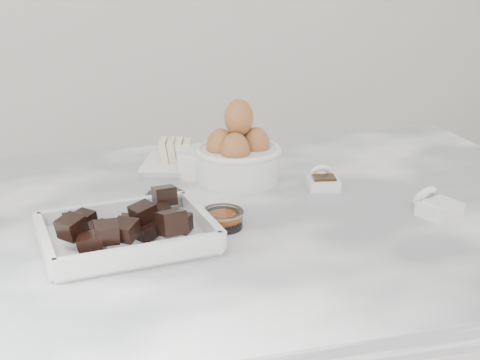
% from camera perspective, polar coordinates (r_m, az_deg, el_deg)
% --- Properties ---
extents(marble_slab, '(1.20, 0.80, 0.04)m').
position_cam_1_polar(marble_slab, '(1.09, -0.61, -3.59)').
color(marble_slab, white).
rests_on(marble_slab, cabinet).
extents(chocolate_dish, '(0.26, 0.21, 0.06)m').
position_cam_1_polar(chocolate_dish, '(0.96, -9.65, -4.04)').
color(chocolate_dish, white).
rests_on(chocolate_dish, marble_slab).
extents(butter_plate, '(0.17, 0.17, 0.06)m').
position_cam_1_polar(butter_plate, '(1.28, -5.31, 1.85)').
color(butter_plate, white).
rests_on(butter_plate, marble_slab).
extents(sugar_ramekin, '(0.09, 0.09, 0.05)m').
position_cam_1_polar(sugar_ramekin, '(1.24, -3.46, 1.64)').
color(sugar_ramekin, white).
rests_on(sugar_ramekin, marble_slab).
extents(egg_bowl, '(0.16, 0.16, 0.15)m').
position_cam_1_polar(egg_bowl, '(1.20, -0.16, 2.20)').
color(egg_bowl, white).
rests_on(egg_bowl, marble_slab).
extents(honey_bowl, '(0.07, 0.07, 0.03)m').
position_cam_1_polar(honey_bowl, '(1.08, -6.33, -1.82)').
color(honey_bowl, white).
rests_on(honey_bowl, marble_slab).
extents(zest_bowl, '(0.07, 0.07, 0.03)m').
position_cam_1_polar(zest_bowl, '(1.01, -1.50, -3.26)').
color(zest_bowl, white).
rests_on(zest_bowl, marble_slab).
extents(vanilla_spoon, '(0.06, 0.07, 0.04)m').
position_cam_1_polar(vanilla_spoon, '(1.18, 7.09, -0.04)').
color(vanilla_spoon, white).
rests_on(vanilla_spoon, marble_slab).
extents(salt_spoon, '(0.08, 0.09, 0.05)m').
position_cam_1_polar(salt_spoon, '(1.10, 16.36, -2.09)').
color(salt_spoon, white).
rests_on(salt_spoon, marble_slab).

